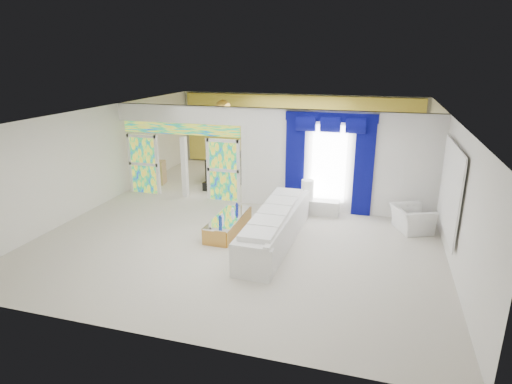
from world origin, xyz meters
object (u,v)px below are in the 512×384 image
(coffee_table, at_px, (228,225))
(console_table, at_px, (317,207))
(white_sofa, at_px, (275,228))
(armchair, at_px, (412,219))
(grand_piano, at_px, (231,168))

(coffee_table, distance_m, console_table, 2.89)
(coffee_table, xyz_separation_m, console_table, (2.04, 2.05, 0.00))
(white_sofa, xyz_separation_m, coffee_table, (-1.35, 0.30, -0.17))
(console_table, height_order, armchair, armchair)
(armchair, bearing_deg, grand_piano, 37.78)
(white_sofa, relative_size, coffee_table, 2.09)
(white_sofa, distance_m, coffee_table, 1.39)
(white_sofa, relative_size, console_table, 3.13)
(grand_piano, bearing_deg, white_sofa, -55.26)
(armchair, height_order, grand_piano, grand_piano)
(grand_piano, bearing_deg, console_table, -32.92)
(white_sofa, xyz_separation_m, console_table, (0.69, 2.35, -0.17))
(armchair, xyz_separation_m, grand_piano, (-6.28, 3.40, 0.11))
(console_table, bearing_deg, white_sofa, -106.31)
(console_table, xyz_separation_m, grand_piano, (-3.68, 2.85, 0.22))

